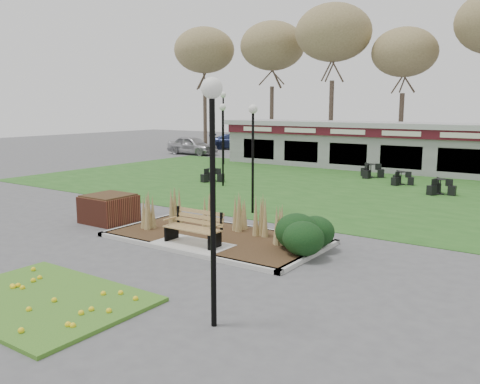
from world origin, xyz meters
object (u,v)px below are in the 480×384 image
Objects in this scene: lamp_post_near_right at (212,149)px; car_blue at (237,142)px; bistro_set_b at (212,177)px; bistro_set_d at (440,189)px; lamp_post_far_left at (223,112)px; car_silver at (192,145)px; car_black at (298,153)px; lamp_post_mid_left at (223,126)px; bistro_set_c at (371,173)px; food_pavilion at (409,147)px; bistro_set_a at (401,180)px; lamp_post_mid_right at (253,135)px; park_bench at (195,227)px; brick_planter at (109,208)px.

lamp_post_near_right is 37.08m from car_blue.
lamp_post_near_right is 3.59× the size of bistro_set_b.
lamp_post_far_left is at bearing 164.98° from bistro_set_d.
car_silver is 1.11× the size of car_black.
lamp_post_mid_left is 8.93m from bistro_set_c.
food_pavilion is 20.65× the size of bistro_set_a.
bistro_set_a is 0.28× the size of car_silver.
lamp_post_mid_right reaches higher than car_blue.
car_silver is at bearing 146.69° from lamp_post_far_left.
car_black is at bearing 115.09° from lamp_post_near_right.
food_pavilion is at bearing 14.53° from lamp_post_far_left.
bistro_set_a is (1.22, 14.52, -0.35)m from park_bench.
lamp_post_far_left reaches higher than car_blue.
park_bench is at bearing -55.69° from lamp_post_far_left.
bistro_set_b is at bearing -173.43° from car_blue.
car_silver is 6.00m from car_blue.
lamp_post_mid_left is (-5.80, 9.13, 2.32)m from park_bench.
lamp_post_far_left is at bearing 126.42° from lamp_post_mid_left.
lamp_post_mid_right is 8.47m from bistro_set_b.
car_silver is 9.52m from car_black.
park_bench is 27.16m from car_silver.
bistro_set_b is 0.32× the size of car_black.
car_silver is at bearing 130.71° from lamp_post_near_right.
car_blue is (-9.37, 5.80, 0.05)m from car_black.
lamp_post_mid_right is at bearing -91.11° from bistro_set_c.
lamp_post_near_right is (7.97, -4.50, 2.73)m from brick_planter.
food_pavilion is 17.56m from car_silver.
lamp_post_far_left is 1.11× the size of car_silver.
car_black is (-11.52, 8.21, 0.39)m from bistro_set_d.
lamp_post_near_right is 18.66m from bistro_set_a.
lamp_post_far_left is 3.91× the size of bistro_set_b.
lamp_post_mid_right reaches higher than bistro_set_b.
car_silver is (-21.08, 24.50, -2.47)m from lamp_post_near_right.
car_blue is (-20.94, 30.50, -2.52)m from lamp_post_near_right.
lamp_post_near_right reaches higher than bistro_set_a.
lamp_post_mid_left reaches higher than car_blue.
lamp_post_far_left reaches higher than lamp_post_near_right.
food_pavilion reaches higher than bistro_set_c.
lamp_post_mid_right is 0.92× the size of car_silver.
bistro_set_c is 8.56m from car_black.
car_black is (-0.81, 10.92, 0.39)m from bistro_set_b.
car_blue is (-16.44, 10.62, 0.42)m from bistro_set_c.
lamp_post_far_left reaches higher than bistro_set_c.
bistro_set_a is (12.65, -2.23, -3.25)m from lamp_post_far_left.
bistro_set_c is at bearing -3.41° from lamp_post_far_left.
lamp_post_near_right reaches higher than bistro_set_c.
bistro_set_a is (7.02, 5.40, -2.68)m from lamp_post_mid_left.
lamp_post_mid_right is 10.45m from bistro_set_a.
bistro_set_b is at bearing -135.74° from bistro_set_c.
bistro_set_d is (-0.05, 16.49, -2.95)m from lamp_post_near_right.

